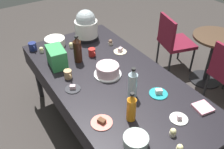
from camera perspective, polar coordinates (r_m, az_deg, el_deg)
name	(u,v)px	position (r m, az deg, el deg)	size (l,w,h in m)	color
ground	(112,130)	(2.93, 0.00, -12.66)	(9.00, 9.00, 0.00)	#383330
potluck_table	(112,84)	(2.45, 0.00, -2.10)	(2.20, 1.10, 0.75)	black
frosted_layer_cake	(108,70)	(2.43, -0.96, 1.03)	(0.28, 0.28, 0.11)	silver
slow_cooker	(86,26)	(3.04, -6.03, 11.18)	(0.29, 0.29, 0.37)	black
glass_salad_bowl	(136,141)	(1.83, 5.52, -15.02)	(0.19, 0.19, 0.08)	#B2C6BC
ceramic_snack_bowl	(55,42)	(3.00, -13.06, 7.38)	(0.24, 0.24, 0.09)	silver
dessert_plate_teal	(158,93)	(2.26, 10.71, -4.21)	(0.17, 0.17, 0.05)	teal
dessert_plate_charcoal	(73,88)	(2.30, -9.07, -3.19)	(0.14, 0.14, 0.04)	#2D2D33
dessert_plate_white	(179,118)	(2.07, 15.22, -9.70)	(0.15, 0.15, 0.05)	white
dessert_plate_cream	(120,51)	(2.81, 1.89, 5.47)	(0.15, 0.15, 0.05)	beige
dessert_plate_coral	(102,122)	(1.98, -2.40, -10.96)	(0.17, 0.17, 0.04)	#E07266
cupcake_rose	(41,50)	(2.91, -16.02, 5.51)	(0.05, 0.05, 0.07)	beige
cupcake_berry	(110,42)	(2.95, -0.37, 7.48)	(0.05, 0.05, 0.07)	beige
cupcake_vanilla	(180,148)	(1.85, 15.41, -16.18)	(0.05, 0.05, 0.07)	beige
cupcake_cocoa	(71,45)	(2.93, -9.46, 6.71)	(0.05, 0.05, 0.07)	beige
cupcake_mint	(173,132)	(1.93, 13.88, -12.90)	(0.05, 0.05, 0.07)	beige
soda_bottle_orange_juice	(131,107)	(1.93, 4.52, -7.62)	(0.08, 0.08, 0.27)	orange
soda_bottle_cola	(77,50)	(2.61, -8.00, 5.72)	(0.09, 0.09, 0.30)	#33190F
soda_bottle_water	(133,84)	(2.13, 4.81, -2.09)	(0.08, 0.08, 0.30)	silver
coffee_mug_tan	(68,74)	(2.43, -10.13, 0.05)	(0.12, 0.08, 0.09)	tan
coffee_mug_red	(92,52)	(2.74, -4.64, 5.14)	(0.12, 0.08, 0.09)	#B2231E
coffee_mug_navy	(33,46)	(2.98, -17.89, 6.20)	(0.13, 0.09, 0.09)	navy
soda_carton	(57,57)	(2.61, -12.70, 3.98)	(0.26, 0.16, 0.20)	#338C4C
paper_napkin_stack	(203,108)	(2.22, 20.28, -7.22)	(0.14, 0.14, 0.02)	pink
maroon_chair_left	(173,40)	(3.71, 13.95, 7.81)	(0.54, 0.54, 0.85)	maroon
round_cafe_table	(213,51)	(3.60, 22.27, 5.14)	(0.60, 0.60, 0.72)	#473323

